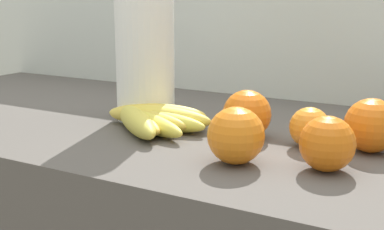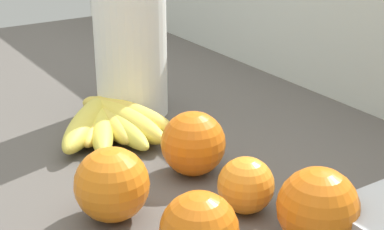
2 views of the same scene
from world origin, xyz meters
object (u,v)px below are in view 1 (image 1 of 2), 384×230
Objects in this scene: orange_center at (327,144)px; paper_towel_roll at (145,46)px; orange_front at (236,136)px; orange_back_left at (372,125)px; orange_back_right at (310,127)px; orange_right at (247,114)px; banana_bunch at (150,119)px.

paper_towel_roll is (-0.39, 0.13, 0.10)m from orange_center.
orange_front reaches higher than orange_center.
paper_towel_roll reaches higher than orange_back_left.
paper_towel_roll reaches higher than orange_back_right.
orange_back_left is 0.09m from orange_back_right.
orange_back_right is 0.35m from paper_towel_roll.
orange_right is 1.06× the size of orange_center.
orange_back_right is at bearing -5.62° from paper_towel_roll.
orange_back_left is 0.27× the size of paper_towel_roll.
orange_front is (0.21, -0.10, 0.02)m from banana_bunch.
orange_back_left is (0.20, 0.02, 0.00)m from orange_right.
orange_back_right is (0.11, -0.00, -0.01)m from orange_right.
orange_right reaches higher than banana_bunch.
orange_right is (0.17, 0.04, 0.02)m from banana_bunch.
banana_bunch is 3.24× the size of orange_back_right.
orange_back_left is at bearing 13.44° from orange_back_right.
orange_right is at bearing -8.18° from paper_towel_roll.
paper_towel_roll reaches higher than orange_center.
orange_back_right is at bearing 118.89° from orange_center.
orange_right is 0.25m from paper_towel_roll.
orange_back_left is at bearing 44.23° from orange_front.
orange_back_right is at bearing -0.19° from orange_right.
orange_center reaches higher than orange_back_right.
orange_front reaches higher than orange_back_right.
orange_right is 0.19m from orange_center.
banana_bunch is 2.72× the size of orange_center.
banana_bunch is at bearing -168.54° from orange_right.
orange_back_left reaches higher than banana_bunch.
orange_back_right is at bearing 7.04° from banana_bunch.
orange_right is 0.99× the size of orange_front.
orange_center is 0.93× the size of orange_front.
orange_center is 0.13m from orange_back_left.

